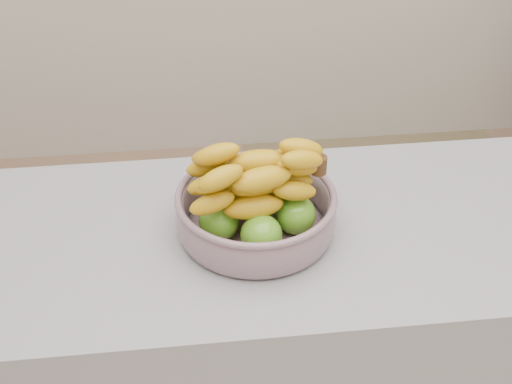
{
  "coord_description": "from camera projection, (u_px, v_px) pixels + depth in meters",
  "views": [
    {
      "loc": [
        -0.27,
        -0.94,
        1.84
      ],
      "look_at": [
        -0.14,
        0.21,
        1.0
      ],
      "focal_mm": 50.0,
      "sensor_mm": 36.0,
      "label": 1
    }
  ],
  "objects": [
    {
      "name": "counter",
      "position": [
        311.0,
        368.0,
        1.76
      ],
      "size": [
        2.0,
        0.6,
        0.9
      ],
      "primitive_type": "cube",
      "color": "gray",
      "rests_on": "ground"
    },
    {
      "name": "fruit_bowl",
      "position": [
        256.0,
        206.0,
        1.45
      ],
      "size": [
        0.33,
        0.33,
        0.2
      ],
      "rotation": [
        0.0,
        0.0,
        0.01
      ],
      "color": "#8791A2",
      "rests_on": "counter"
    }
  ]
}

